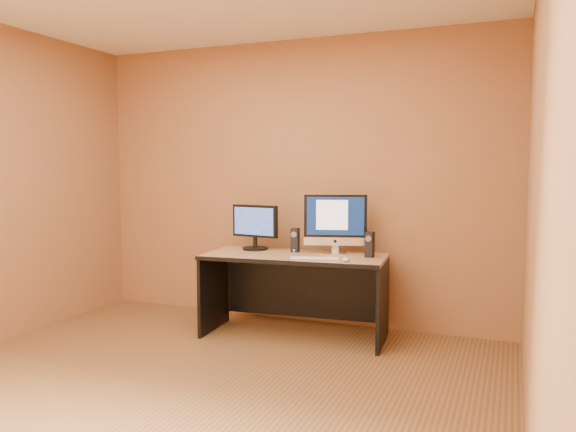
% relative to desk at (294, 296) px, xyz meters
% --- Properties ---
extents(floor, '(4.00, 4.00, 0.00)m').
position_rel_desk_xyz_m(floor, '(-0.21, -1.48, -0.35)').
color(floor, brown).
rests_on(floor, ground).
extents(walls, '(4.00, 4.00, 2.60)m').
position_rel_desk_xyz_m(walls, '(-0.21, -1.48, 0.95)').
color(walls, '#985C3D').
rests_on(walls, ground).
extents(desk, '(1.57, 0.80, 0.70)m').
position_rel_desk_xyz_m(desk, '(0.00, 0.00, 0.00)').
color(desk, '#A67653').
rests_on(desk, ground).
extents(imac, '(0.57, 0.34, 0.52)m').
position_rel_desk_xyz_m(imac, '(0.31, 0.17, 0.61)').
color(imac, silver).
rests_on(imac, desk).
extents(second_monitor, '(0.48, 0.28, 0.40)m').
position_rel_desk_xyz_m(second_monitor, '(-0.43, 0.14, 0.55)').
color(second_monitor, black).
rests_on(second_monitor, desk).
extents(speaker_left, '(0.07, 0.07, 0.21)m').
position_rel_desk_xyz_m(speaker_left, '(-0.05, 0.15, 0.46)').
color(speaker_left, black).
rests_on(speaker_left, desk).
extents(speaker_right, '(0.07, 0.07, 0.21)m').
position_rel_desk_xyz_m(speaker_right, '(0.62, 0.11, 0.46)').
color(speaker_right, black).
rests_on(speaker_right, desk).
extents(keyboard, '(0.42, 0.21, 0.02)m').
position_rel_desk_xyz_m(keyboard, '(0.24, -0.18, 0.36)').
color(keyboard, silver).
rests_on(keyboard, desk).
extents(mouse, '(0.08, 0.11, 0.03)m').
position_rel_desk_xyz_m(mouse, '(0.50, -0.17, 0.37)').
color(mouse, white).
rests_on(mouse, desk).
extents(cable_a, '(0.13, 0.17, 0.01)m').
position_rel_desk_xyz_m(cable_a, '(0.31, 0.29, 0.35)').
color(cable_a, black).
rests_on(cable_a, desk).
extents(cable_b, '(0.04, 0.17, 0.01)m').
position_rel_desk_xyz_m(cable_b, '(0.24, 0.29, 0.35)').
color(cable_b, black).
rests_on(cable_b, desk).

